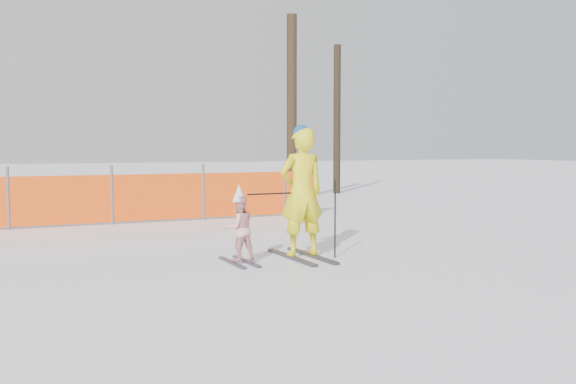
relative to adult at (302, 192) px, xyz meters
name	(u,v)px	position (x,y,z in m)	size (l,w,h in m)	color
ground	(304,269)	(-0.36, -0.79, -0.98)	(120.00, 120.00, 0.00)	white
adult	(302,192)	(0.00, 0.00, 0.00)	(0.69, 1.51, 1.95)	black
child	(239,227)	(-0.99, -0.02, -0.47)	(0.47, 0.95, 1.11)	black
ski_poles	(311,209)	(0.08, -0.13, -0.25)	(1.32, 0.22, 1.16)	black
tree_trunks	(311,113)	(5.35, 10.01, 1.74)	(3.08, 2.42, 5.59)	#322416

